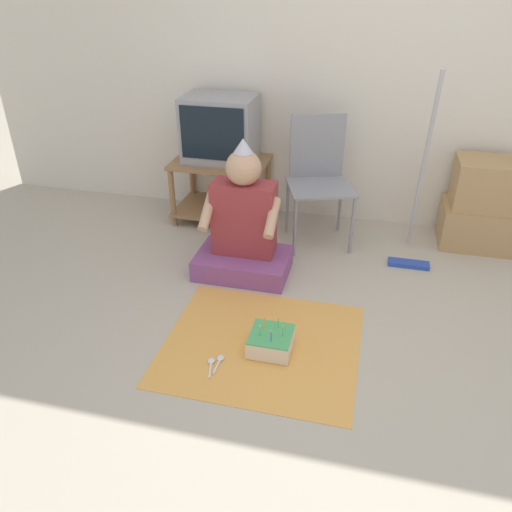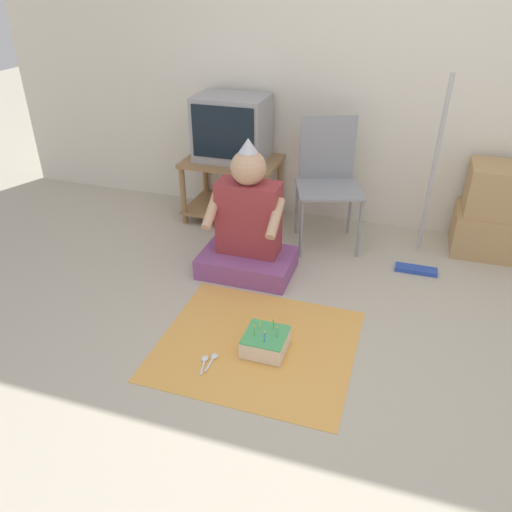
{
  "view_description": "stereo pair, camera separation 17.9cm",
  "coord_description": "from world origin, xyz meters",
  "views": [
    {
      "loc": [
        0.07,
        -1.86,
        1.8
      ],
      "look_at": [
        -0.53,
        0.59,
        0.35
      ],
      "focal_mm": 35.0,
      "sensor_mm": 36.0,
      "label": 1
    },
    {
      "loc": [
        0.24,
        -1.81,
        1.8
      ],
      "look_at": [
        -0.53,
        0.59,
        0.35
      ],
      "focal_mm": 35.0,
      "sensor_mm": 36.0,
      "label": 2
    }
  ],
  "objects": [
    {
      "name": "ground_plane",
      "position": [
        0.0,
        0.0,
        0.0
      ],
      "size": [
        16.0,
        16.0,
        0.0
      ],
      "primitive_type": "plane",
      "color": "#BCB29E"
    },
    {
      "name": "birthday_cake",
      "position": [
        -0.36,
        0.2,
        0.06
      ],
      "size": [
        0.23,
        0.23,
        0.17
      ],
      "color": "#F4E0C6",
      "rests_on": "party_cloth"
    },
    {
      "name": "plastic_spoon_far",
      "position": [
        -0.63,
        0.01,
        0.01
      ],
      "size": [
        0.05,
        0.14,
        0.01
      ],
      "color": "white",
      "rests_on": "party_cloth"
    },
    {
      "name": "plastic_spoon_near",
      "position": [
        -0.6,
        0.04,
        0.01
      ],
      "size": [
        0.04,
        0.15,
        0.01
      ],
      "color": "white",
      "rests_on": "party_cloth"
    },
    {
      "name": "person_seated",
      "position": [
        -0.71,
        0.97,
        0.31
      ],
      "size": [
        0.62,
        0.42,
        0.92
      ],
      "color": "#8C4C8C",
      "rests_on": "ground_plane"
    },
    {
      "name": "dust_mop",
      "position": [
        0.39,
        1.39,
        0.39
      ],
      "size": [
        0.28,
        0.36,
        1.31
      ],
      "color": "#2D4CB2",
      "rests_on": "ground_plane"
    },
    {
      "name": "wall_back",
      "position": [
        0.0,
        2.02,
        1.27
      ],
      "size": [
        6.4,
        0.06,
        2.55
      ],
      "color": "silver",
      "rests_on": "ground_plane"
    },
    {
      "name": "tv_stand",
      "position": [
        -1.1,
        1.73,
        0.3
      ],
      "size": [
        0.74,
        0.51,
        0.5
      ],
      "color": "#997047",
      "rests_on": "ground_plane"
    },
    {
      "name": "tv",
      "position": [
        -1.1,
        1.75,
        0.75
      ],
      "size": [
        0.54,
        0.41,
        0.49
      ],
      "color": "#99999E",
      "rests_on": "tv_stand"
    },
    {
      "name": "folding_chair",
      "position": [
        -0.31,
        1.58,
        0.53
      ],
      "size": [
        0.56,
        0.54,
        0.92
      ],
      "color": "gray",
      "rests_on": "ground_plane"
    },
    {
      "name": "cardboard_box_stack",
      "position": [
        0.86,
        1.76,
        0.31
      ],
      "size": [
        0.51,
        0.4,
        0.65
      ],
      "color": "tan",
      "rests_on": "ground_plane"
    },
    {
      "name": "party_cloth",
      "position": [
        -0.41,
        0.23,
        0.0
      ],
      "size": [
        1.06,
        0.95,
        0.01
      ],
      "color": "#EFA84C",
      "rests_on": "ground_plane"
    }
  ]
}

